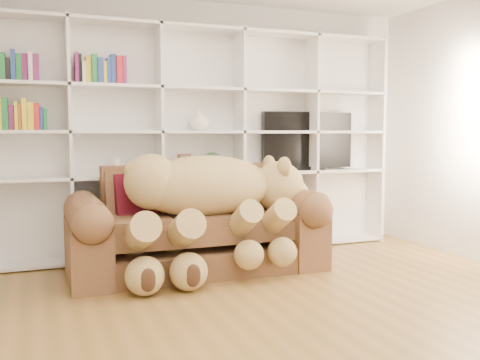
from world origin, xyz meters
name	(u,v)px	position (x,y,z in m)	size (l,w,h in m)	color
floor	(302,324)	(0.00, 0.00, 0.00)	(5.00, 5.00, 0.00)	brown
wall_back	(195,127)	(0.00, 2.50, 1.35)	(5.00, 0.02, 2.70)	silver
bookshelf	(177,131)	(-0.24, 2.36, 1.31)	(4.43, 0.35, 2.40)	white
sofa	(196,231)	(-0.25, 1.65, 0.37)	(2.32, 1.00, 0.98)	brown
teddy_bear	(210,198)	(-0.18, 1.46, 0.70)	(1.90, 1.00, 1.10)	tan
throw_pillow	(137,196)	(-0.77, 1.81, 0.70)	(0.41, 0.13, 0.41)	#5E1018
gift_box	(312,248)	(0.94, 1.57, 0.13)	(0.32, 0.30, 0.25)	#C25119
tv	(307,141)	(1.30, 2.35, 1.19)	(1.12, 0.18, 0.66)	black
picture_frame	(184,163)	(-0.18, 2.30, 0.97)	(0.16, 0.03, 0.20)	#502F1B
green_vase	(213,162)	(0.13, 2.30, 0.97)	(0.22, 0.22, 0.22)	#315F38
figurine_tall	(115,166)	(-0.89, 2.30, 0.96)	(0.09, 0.09, 0.18)	silver
figurine_short	(121,169)	(-0.84, 2.30, 0.93)	(0.07, 0.07, 0.12)	silver
snow_globe	(141,169)	(-0.64, 2.30, 0.92)	(0.10, 0.10, 0.10)	silver
shelf_vase	(199,120)	(-0.01, 2.30, 1.42)	(0.20, 0.20, 0.21)	silver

